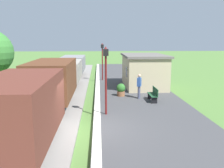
{
  "coord_description": "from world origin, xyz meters",
  "views": [
    {
      "loc": [
        0.5,
        -10.85,
        4.31
      ],
      "look_at": [
        1.34,
        4.51,
        1.51
      ],
      "focal_mm": 39.47,
      "sensor_mm": 36.0,
      "label": 1
    }
  ],
  "objects": [
    {
      "name": "rail_far",
      "position": [
        -3.12,
        0.0,
        0.19
      ],
      "size": [
        0.07,
        60.0,
        0.14
      ],
      "primitive_type": "cube",
      "color": "slate",
      "rests_on": "track_ballast"
    },
    {
      "name": "ground_plane",
      "position": [
        0.0,
        0.0,
        0.0
      ],
      "size": [
        160.0,
        160.0,
        0.0
      ],
      "primitive_type": "plane",
      "color": "#517A38"
    },
    {
      "name": "lamp_post_near",
      "position": [
        0.88,
        2.15,
        2.8
      ],
      "size": [
        0.28,
        0.28,
        3.7
      ],
      "color": "#591414",
      "rests_on": "platform_slab"
    },
    {
      "name": "person_waiting",
      "position": [
        3.29,
        5.73,
        1.18
      ],
      "size": [
        0.36,
        0.44,
        1.71
      ],
      "rotation": [
        0.0,
        0.0,
        2.76
      ],
      "color": "#474C66",
      "rests_on": "platform_slab"
    },
    {
      "name": "platform_edge_stripe",
      "position": [
        0.4,
        0.0,
        0.25
      ],
      "size": [
        0.36,
        60.0,
        0.01
      ],
      "primitive_type": "cube",
      "color": "silver",
      "rests_on": "platform_slab"
    },
    {
      "name": "potted_planter",
      "position": [
        2.1,
        6.53,
        0.72
      ],
      "size": [
        0.64,
        0.64,
        0.92
      ],
      "color": "brown",
      "rests_on": "platform_slab"
    },
    {
      "name": "platform_slab",
      "position": [
        3.2,
        0.0,
        0.12
      ],
      "size": [
        6.0,
        60.0,
        0.25
      ],
      "primitive_type": "cube",
      "color": "#424244",
      "rests_on": "ground"
    },
    {
      "name": "bench_near_hut",
      "position": [
        4.12,
        4.9,
        0.72
      ],
      "size": [
        0.42,
        1.5,
        0.91
      ],
      "color": "#1E4C2D",
      "rests_on": "platform_slab"
    },
    {
      "name": "track_ballast",
      "position": [
        -2.4,
        0.0,
        0.06
      ],
      "size": [
        3.8,
        60.0,
        0.12
      ],
      "primitive_type": "cube",
      "color": "gray",
      "rests_on": "ground"
    },
    {
      "name": "rail_near",
      "position": [
        -1.68,
        0.0,
        0.19
      ],
      "size": [
        0.07,
        60.0,
        0.14
      ],
      "primitive_type": "cube",
      "color": "slate",
      "rests_on": "track_ballast"
    },
    {
      "name": "station_hut",
      "position": [
        4.4,
        10.14,
        1.65
      ],
      "size": [
        3.5,
        5.8,
        2.78
      ],
      "color": "tan",
      "rests_on": "platform_slab"
    },
    {
      "name": "freight_train",
      "position": [
        -2.4,
        7.0,
        1.55
      ],
      "size": [
        2.5,
        26.0,
        2.72
      ],
      "color": "brown",
      "rests_on": "rail_near"
    },
    {
      "name": "lamp_post_far",
      "position": [
        0.88,
        13.75,
        2.8
      ],
      "size": [
        0.28,
        0.28,
        3.7
      ],
      "color": "#591414",
      "rests_on": "platform_slab"
    }
  ]
}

